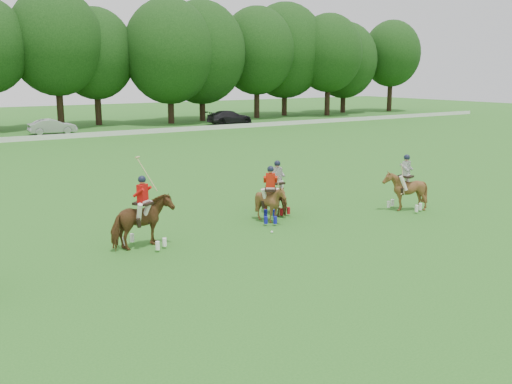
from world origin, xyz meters
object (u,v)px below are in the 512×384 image
polo_red_b (144,222)px  polo_red_c (270,202)px  polo_stripe_a (277,195)px  car_right (230,117)px  car_mid (52,127)px  polo_ball (272,232)px  polo_stripe_b (405,190)px

polo_red_b → polo_red_c: (5.43, 0.50, -0.11)m
polo_stripe_a → polo_red_c: bearing=-135.8°
car_right → polo_red_c: size_ratio=2.36×
car_mid → polo_red_b: 38.84m
polo_ball → car_right: bearing=61.7°
polo_red_c → polo_stripe_b: 6.05m
car_mid → polo_stripe_b: size_ratio=1.80×
car_right → polo_ball: 44.47m
car_right → polo_stripe_a: size_ratio=2.35×
car_mid → polo_stripe_b: 39.66m
car_right → polo_red_b: size_ratio=1.75×
car_right → polo_ball: car_right is taller
car_right → polo_stripe_b: polo_stripe_b is taller
polo_stripe_a → car_right: bearing=62.5°
polo_stripe_b → polo_ball: (-6.70, 0.17, -0.83)m
car_mid → car_right: size_ratio=0.83×
polo_stripe_b → polo_ball: polo_stripe_b is taller
polo_red_c → polo_ball: bearing=-122.1°
polo_red_c → polo_stripe_b: bearing=-14.5°
car_right → polo_stripe_b: size_ratio=2.19×
polo_red_b → polo_stripe_b: polo_red_b is taller
car_mid → polo_stripe_b: polo_stripe_b is taller
car_right → polo_ball: size_ratio=58.22×
car_mid → polo_stripe_b: (5.03, -39.34, 0.16)m
car_right → polo_red_b: bearing=148.3°
car_mid → polo_ball: 39.21m
polo_stripe_a → polo_ball: (-1.83, -2.30, -0.75)m
polo_stripe_a → polo_stripe_b: (4.87, -2.47, 0.08)m
polo_stripe_a → polo_stripe_b: polo_stripe_b is taller
car_right → polo_red_c: (-20.21, -37.83, 0.03)m
car_mid → polo_red_c: polo_red_c is taller
polo_red_b → polo_stripe_a: polo_red_b is taller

